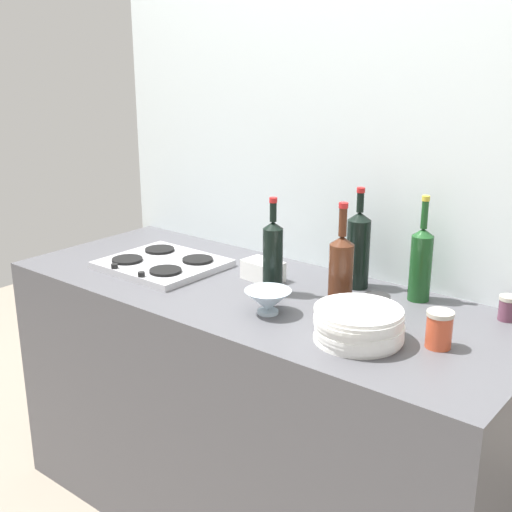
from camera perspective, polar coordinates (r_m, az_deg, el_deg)
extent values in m
cube|color=#4C4C51|center=(2.39, 0.00, -13.16)|extent=(1.80, 0.70, 0.90)
cube|color=silver|center=(2.41, 5.72, 6.42)|extent=(1.90, 0.06, 2.42)
cube|color=#B2B2B7|center=(2.44, -8.07, -0.69)|extent=(0.40, 0.36, 0.02)
cylinder|color=black|center=(2.46, -11.07, -0.31)|extent=(0.11, 0.11, 0.01)
cylinder|color=black|center=(2.32, -7.83, -1.27)|extent=(0.11, 0.11, 0.01)
cylinder|color=black|center=(2.56, -8.33, 0.55)|extent=(0.11, 0.11, 0.01)
cylinder|color=black|center=(2.42, -5.07, -0.32)|extent=(0.11, 0.11, 0.01)
cylinder|color=black|center=(2.39, -12.13, -0.86)|extent=(0.02, 0.02, 0.02)
cylinder|color=black|center=(2.28, -9.88, -1.57)|extent=(0.02, 0.02, 0.02)
cylinder|color=white|center=(1.85, 8.74, -7.06)|extent=(0.24, 0.24, 0.01)
cylinder|color=white|center=(1.84, 8.92, -6.81)|extent=(0.24, 0.24, 0.01)
cylinder|color=white|center=(1.84, 8.91, -6.54)|extent=(0.24, 0.24, 0.01)
cylinder|color=white|center=(1.83, 8.89, -6.24)|extent=(0.24, 0.24, 0.01)
cylinder|color=white|center=(1.83, 8.96, -5.92)|extent=(0.24, 0.24, 0.01)
cylinder|color=white|center=(1.82, 8.79, -5.61)|extent=(0.24, 0.24, 0.01)
cylinder|color=white|center=(1.82, 8.82, -5.35)|extent=(0.24, 0.24, 0.01)
cylinder|color=white|center=(1.81, 8.91, -5.03)|extent=(0.24, 0.24, 0.01)
cylinder|color=white|center=(1.81, 8.85, -4.66)|extent=(0.24, 0.24, 0.01)
cylinder|color=#472314|center=(2.02, 7.32, -1.85)|extent=(0.07, 0.07, 0.21)
cone|color=#472314|center=(1.98, 7.45, 1.36)|extent=(0.07, 0.07, 0.03)
cylinder|color=#472314|center=(1.97, 7.52, 2.93)|extent=(0.02, 0.02, 0.09)
cylinder|color=#B21E1E|center=(1.95, 7.57, 4.37)|extent=(0.03, 0.03, 0.02)
cylinder|color=#19471E|center=(2.14, 14.02, -1.03)|extent=(0.07, 0.07, 0.21)
cone|color=#19471E|center=(2.11, 14.25, 2.01)|extent=(0.07, 0.07, 0.02)
cylinder|color=#19471E|center=(2.10, 14.37, 3.48)|extent=(0.02, 0.02, 0.09)
cylinder|color=gold|center=(2.08, 14.47, 4.86)|extent=(0.02, 0.02, 0.02)
cylinder|color=black|center=(2.13, 1.46, -0.47)|extent=(0.07, 0.07, 0.22)
cone|color=black|center=(2.10, 1.48, 2.69)|extent=(0.07, 0.07, 0.02)
cylinder|color=black|center=(2.09, 1.49, 3.81)|extent=(0.02, 0.02, 0.06)
cylinder|color=#B21E1E|center=(2.08, 1.50, 4.86)|extent=(0.03, 0.03, 0.02)
cylinder|color=black|center=(2.22, 8.79, 0.18)|extent=(0.08, 0.08, 0.23)
cone|color=black|center=(2.18, 8.95, 3.43)|extent=(0.08, 0.08, 0.03)
cylinder|color=black|center=(2.17, 9.00, 4.61)|extent=(0.02, 0.02, 0.07)
cylinder|color=#B21E1E|center=(2.16, 9.06, 5.66)|extent=(0.03, 0.03, 0.02)
cylinder|color=silver|center=(2.01, 1.03, -4.84)|extent=(0.06, 0.06, 0.01)
cone|color=silver|center=(1.99, 1.04, -3.85)|extent=(0.14, 0.14, 0.06)
cube|color=white|center=(2.28, 0.61, -1.26)|extent=(0.15, 0.10, 0.07)
cylinder|color=#66384C|center=(2.09, 20.89, -4.38)|extent=(0.05, 0.05, 0.06)
cylinder|color=beige|center=(2.07, 21.00, -3.41)|extent=(0.05, 0.05, 0.01)
cylinder|color=#9E998C|center=(1.98, 10.33, -4.57)|extent=(0.08, 0.08, 0.07)
cylinder|color=black|center=(1.97, 10.39, -3.52)|extent=(0.08, 0.08, 0.01)
cylinder|color=#C64C2D|center=(1.84, 15.53, -6.30)|extent=(0.07, 0.07, 0.09)
cylinder|color=beige|center=(1.82, 15.66, -4.82)|extent=(0.07, 0.07, 0.01)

